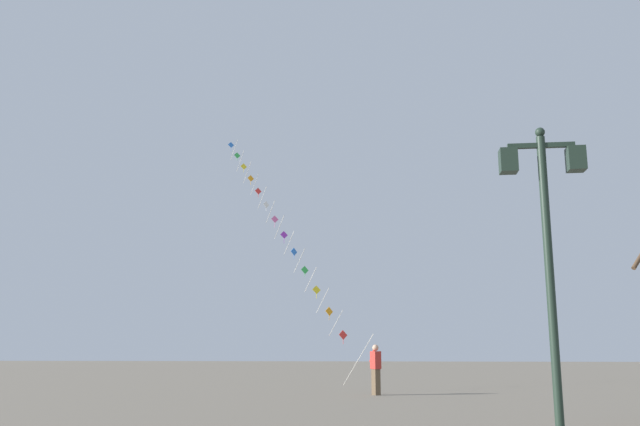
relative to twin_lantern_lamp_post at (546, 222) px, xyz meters
The scene contains 4 objects.
ground_plane 12.23m from the twin_lantern_lamp_post, 99.77° to the left, with size 160.00×160.00×0.00m, color #756B5B.
twin_lantern_lamp_post is the anchor object (origin of this frame).
kite_train 23.28m from the twin_lantern_lamp_post, 110.50° to the left, with size 9.29×14.13×14.17m.
kite_flyer 13.67m from the twin_lantern_lamp_post, 103.75° to the left, with size 0.45×0.61×1.71m.
Camera 1 is at (-0.46, -2.62, 1.48)m, focal length 38.01 mm.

